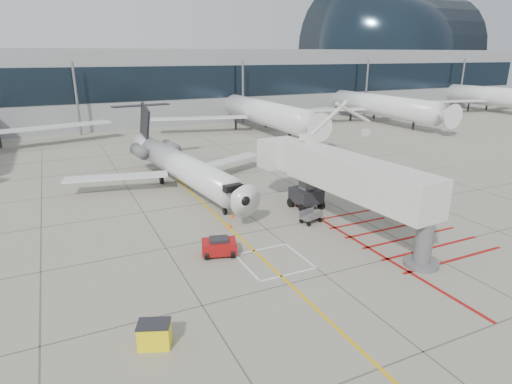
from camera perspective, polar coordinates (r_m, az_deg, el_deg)
name	(u,v)px	position (r m, az deg, el deg)	size (l,w,h in m)	color
ground_plane	(293,250)	(30.40, 4.90, -7.65)	(260.00, 260.00, 0.00)	gray
regional_jet	(191,157)	(41.42, -8.64, 4.67)	(22.62, 28.52, 7.48)	white
jet_bridge	(355,184)	(32.83, 13.11, 1.05)	(9.05, 19.11, 7.65)	silver
pushback_tug	(219,246)	(29.33, -4.95, -7.19)	(2.32, 1.45, 1.35)	#9F0F10
spill_bin	(154,334)	(21.53, -13.39, -17.98)	(1.46, 0.97, 1.26)	#FEE90E
baggage_cart	(311,217)	(34.96, 7.31, -3.27)	(1.70, 1.07, 1.07)	#59585D
ground_power_unit	(402,209)	(37.09, 18.84, -2.22)	(2.34, 1.37, 1.86)	beige
cone_nose	(229,225)	(33.74, -3.60, -4.45)	(0.38, 0.38, 0.53)	orange
cone_side	(232,216)	(35.84, -3.22, -3.15)	(0.31, 0.31, 0.44)	#F1590C
terminal_building	(171,84)	(96.80, -11.31, 13.99)	(180.00, 28.00, 14.00)	gray
terminal_glass_band	(190,83)	(83.23, -8.83, 14.22)	(180.00, 0.10, 6.00)	black
terminal_dome	(389,50)	(125.77, 17.36, 17.58)	(40.00, 28.00, 28.00)	black
bg_aircraft_c	(256,95)	(77.31, -0.03, 12.75)	(36.66, 40.74, 12.22)	silver
bg_aircraft_d	(371,90)	(91.26, 15.08, 12.95)	(36.65, 40.72, 12.22)	silver
bg_aircraft_e	(489,84)	(116.82, 28.68, 12.54)	(38.59, 42.88, 12.86)	silver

